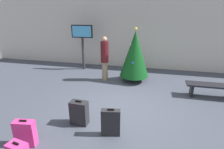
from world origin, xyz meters
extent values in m
plane|color=#424754|center=(0.00, 0.00, 0.00)|extent=(16.00, 16.00, 0.00)
cube|color=beige|center=(0.00, 4.30, 1.64)|extent=(16.00, 0.20, 3.28)
cylinder|color=#4C3319|center=(0.13, 2.35, 0.12)|extent=(0.12, 0.12, 0.25)
cone|color=#0F4719|center=(0.13, 2.35, 1.18)|extent=(1.18, 1.18, 1.86)
sphere|color=#F2D84C|center=(0.13, 2.35, 2.17)|extent=(0.12, 0.12, 0.12)
sphere|color=silver|center=(0.30, 2.57, 1.20)|extent=(0.08, 0.08, 0.08)
sphere|color=silver|center=(-0.03, 2.31, 1.55)|extent=(0.08, 0.08, 0.08)
sphere|color=red|center=(-0.04, 2.53, 1.27)|extent=(0.08, 0.08, 0.08)
sphere|color=blue|center=(-0.21, 2.34, 0.97)|extent=(0.08, 0.08, 0.08)
sphere|color=blue|center=(0.10, 1.99, 0.89)|extent=(0.08, 0.08, 0.08)
cylinder|color=#333338|center=(-2.48, 3.38, 0.78)|extent=(0.12, 0.12, 1.56)
cube|color=black|center=(-2.48, 3.38, 1.86)|extent=(1.01, 0.14, 0.59)
cube|color=#4CB2F2|center=(-2.48, 3.34, 1.86)|extent=(0.91, 0.07, 0.50)
cube|color=black|center=(2.91, 1.43, 0.45)|extent=(1.65, 0.44, 0.06)
cube|color=black|center=(2.29, 1.43, 0.21)|extent=(0.08, 0.35, 0.42)
cylinder|color=gray|center=(-1.09, 2.21, 0.40)|extent=(0.25, 0.25, 0.80)
cylinder|color=#4C1419|center=(-1.09, 2.21, 1.23)|extent=(0.47, 0.47, 0.86)
sphere|color=tan|center=(-1.09, 2.21, 1.76)|extent=(0.20, 0.20, 0.20)
cube|color=black|center=(-1.63, -2.65, 0.54)|extent=(0.14, 0.06, 0.04)
cube|color=#E5388C|center=(-1.87, -2.09, 0.32)|extent=(0.49, 0.27, 0.63)
cube|color=black|center=(-1.87, -2.09, 0.65)|extent=(0.17, 0.05, 0.04)
cube|color=#232326|center=(-0.04, -1.31, 0.35)|extent=(0.49, 0.24, 0.70)
cube|color=black|center=(-0.04, -1.31, 0.72)|extent=(0.17, 0.06, 0.04)
cube|color=#232326|center=(-0.97, -1.03, 0.33)|extent=(0.48, 0.29, 0.66)
cube|color=black|center=(-0.97, -1.03, 0.68)|extent=(0.16, 0.04, 0.04)
camera|label=1|loc=(0.85, -5.18, 3.10)|focal=30.54mm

